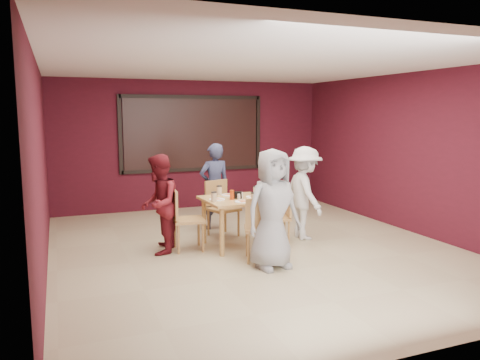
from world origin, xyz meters
name	(u,v)px	position (x,y,z in m)	size (l,w,h in m)	color
floor	(255,248)	(0.00, 0.00, 0.00)	(7.00, 7.00, 0.00)	tan
window_blinds	(193,134)	(0.00, 3.45, 1.65)	(3.00, 0.02, 1.50)	black
dining_table	(236,204)	(-0.23, 0.22, 0.68)	(1.02, 1.02, 0.92)	#DDAB5A
chair_front	(261,226)	(-0.18, -0.64, 0.53)	(0.58, 0.58, 0.93)	#A1723E
chair_back	(221,205)	(-0.23, 0.97, 0.53)	(0.57, 0.57, 0.95)	#A1723E
chair_left	(183,216)	(-1.05, 0.32, 0.54)	(0.50, 0.50, 0.95)	#A1723E
chair_right	(281,214)	(0.54, 0.17, 0.47)	(0.49, 0.49, 0.82)	#A1723E
diner_front	(273,209)	(-0.14, -0.92, 0.81)	(0.80, 0.52, 1.63)	gray
diner_back	(214,186)	(-0.17, 1.45, 0.78)	(0.57, 0.37, 1.56)	#2E3453
diner_left	(159,204)	(-1.42, 0.33, 0.75)	(0.73, 0.56, 1.49)	maroon
diner_right	(305,193)	(1.01, 0.25, 0.77)	(1.00, 0.57, 1.55)	silver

